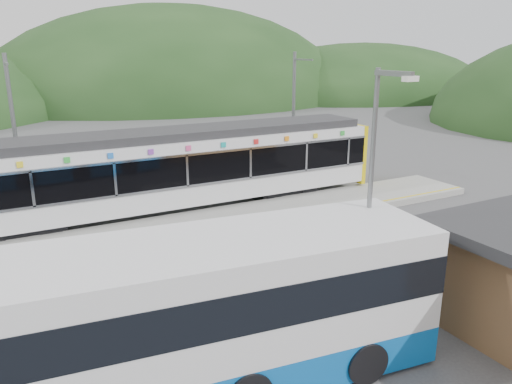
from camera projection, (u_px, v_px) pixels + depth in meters
name	position (u px, v px, depth m)	size (l,w,h in m)	color
ground	(255.00, 254.00, 18.12)	(120.00, 120.00, 0.00)	#4C4C4F
hills	(313.00, 195.00, 25.41)	(146.00, 149.00, 26.00)	#1E3D19
platform	(218.00, 223.00, 20.87)	(26.00, 3.20, 0.30)	#9E9E99
yellow_line	(232.00, 229.00, 19.72)	(26.00, 0.10, 0.01)	yellow
train	(165.00, 168.00, 22.01)	(20.44, 3.01, 3.74)	black
catenary_mast_west	(15.00, 135.00, 21.16)	(0.18, 1.80, 7.00)	slate
catenary_mast_east	(294.00, 114.00, 27.53)	(0.18, 1.80, 7.00)	slate
bus	(161.00, 326.00, 10.39)	(12.48, 4.21, 3.34)	#0C5FB8
lamp_post	(374.00, 183.00, 12.22)	(0.35, 1.17, 6.75)	slate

